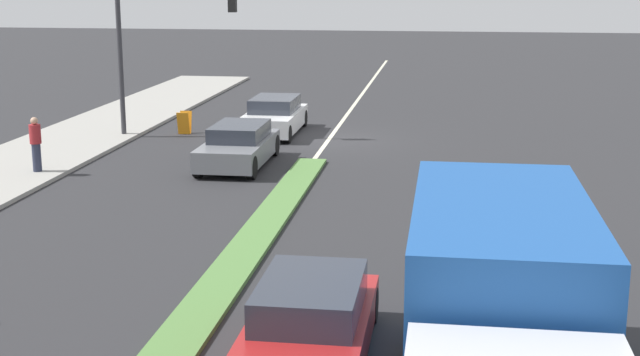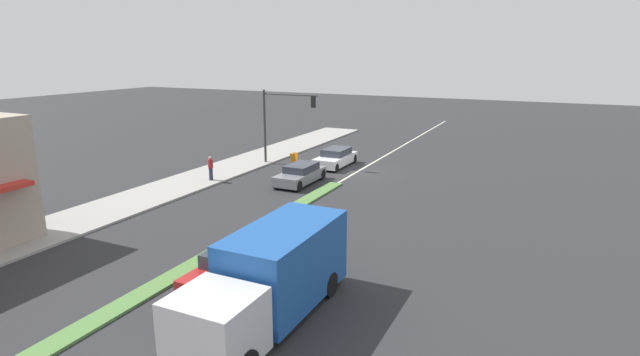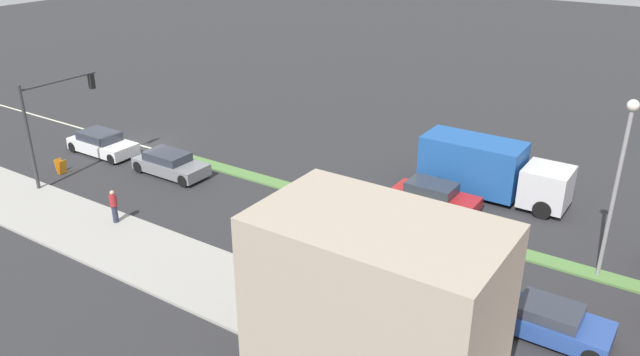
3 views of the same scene
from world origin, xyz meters
TOP-DOWN VIEW (x-y plane):
  - ground_plane at (0.00, 18.00)m, footprint 160.00×160.00m
  - sidewalk_right at (9.00, 18.50)m, footprint 4.00×73.00m
  - median_strip at (0.00, 27.00)m, footprint 0.90×46.00m
  - lane_marking_center at (0.00, 0.00)m, footprint 0.16×60.00m
  - building_corner_store at (10.49, 22.44)m, footprint 5.00×7.18m
  - traffic_signal_main at (6.12, 0.60)m, footprint 4.59×0.34m
  - street_lamp at (0.00, 27.06)m, footprint 0.44×0.44m
  - pedestrian at (7.84, 7.10)m, footprint 0.34×0.34m
  - warning_aframe_sign at (5.51, -0.29)m, footprint 0.45×0.53m
  - delivery_truck at (-5.00, 20.54)m, footprint 2.44×7.50m
  - coupe_blue at (5.00, 26.51)m, footprint 1.85×3.83m
  - suv_grey at (2.20, 4.91)m, footprint 1.84×4.39m
  - van_white at (2.20, -0.86)m, footprint 1.90×4.42m
  - hatchback_red at (-2.20, 18.82)m, footprint 1.85×4.32m

SIDE VIEW (x-z plane):
  - ground_plane at x=0.00m, z-range 0.00..0.00m
  - lane_marking_center at x=0.00m, z-range 0.00..0.01m
  - median_strip at x=0.00m, z-range 0.00..0.10m
  - sidewalk_right at x=9.00m, z-range 0.00..0.12m
  - warning_aframe_sign at x=5.51m, z-range 0.01..0.84m
  - hatchback_red at x=-2.20m, z-range -0.03..1.23m
  - coupe_blue at x=5.00m, z-range -0.01..1.23m
  - suv_grey at x=2.20m, z-range -0.02..1.28m
  - van_white at x=2.20m, z-range -0.03..1.33m
  - pedestrian at x=7.84m, z-range 0.16..1.79m
  - delivery_truck at x=-5.00m, z-range 0.03..2.90m
  - building_corner_store at x=10.49m, z-range 0.12..5.80m
  - traffic_signal_main at x=6.12m, z-range 1.10..6.70m
  - street_lamp at x=0.00m, z-range 1.09..8.46m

